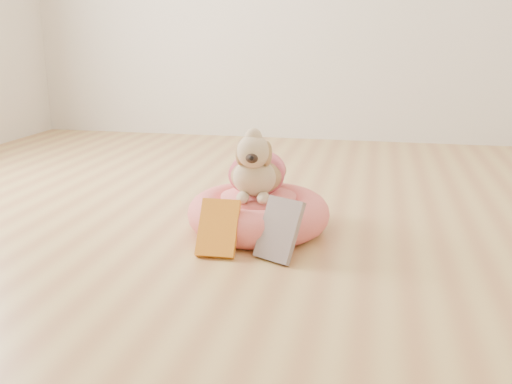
% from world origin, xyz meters
% --- Properties ---
extents(floor, '(4.50, 4.50, 0.00)m').
position_xyz_m(floor, '(0.00, 0.00, 0.00)').
color(floor, '#BA824D').
rests_on(floor, ground).
extents(pet_bed, '(0.58, 0.58, 0.15)m').
position_xyz_m(pet_bed, '(0.25, 0.09, 0.07)').
color(pet_bed, '#D75654').
rests_on(pet_bed, floor).
extents(dog, '(0.32, 0.43, 0.30)m').
position_xyz_m(dog, '(0.24, 0.10, 0.30)').
color(dog, brown).
rests_on(dog, pet_bed).
extents(book_yellow, '(0.15, 0.15, 0.19)m').
position_xyz_m(book_yellow, '(0.16, -0.19, 0.10)').
color(book_yellow, yellow).
rests_on(book_yellow, floor).
extents(book_white, '(0.19, 0.18, 0.22)m').
position_xyz_m(book_white, '(0.39, -0.20, 0.11)').
color(book_white, silver).
rests_on(book_white, floor).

